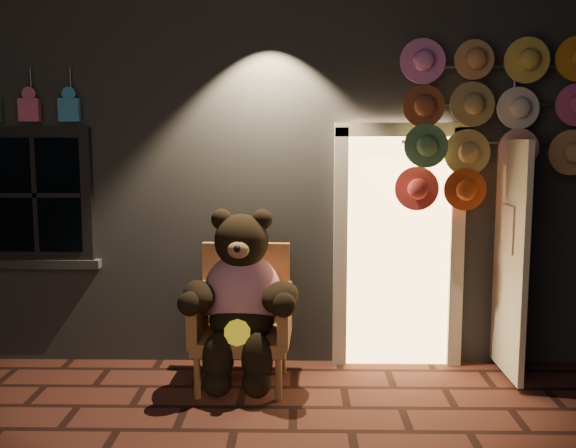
{
  "coord_description": "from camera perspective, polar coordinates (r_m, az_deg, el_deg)",
  "views": [
    {
      "loc": [
        0.46,
        -4.54,
        2.09
      ],
      "look_at": [
        0.37,
        1.0,
        1.35
      ],
      "focal_mm": 42.0,
      "sensor_mm": 36.0,
      "label": 1
    }
  ],
  "objects": [
    {
      "name": "ground",
      "position": [
        5.02,
        -4.59,
        -17.04
      ],
      "size": [
        60.0,
        60.0,
        0.0
      ],
      "primitive_type": "plane",
      "color": "#50261E",
      "rests_on": "ground"
    },
    {
      "name": "shop_building",
      "position": [
        8.54,
        -2.12,
        5.23
      ],
      "size": [
        7.3,
        5.95,
        3.51
      ],
      "color": "slate",
      "rests_on": "ground"
    },
    {
      "name": "wicker_armchair",
      "position": [
        5.73,
        -3.8,
        -7.7
      ],
      "size": [
        0.82,
        0.75,
        1.16
      ],
      "rotation": [
        0.0,
        0.0,
        -0.04
      ],
      "color": "#A86F41",
      "rests_on": "ground"
    },
    {
      "name": "teddy_bear",
      "position": [
        5.54,
        -3.98,
        -6.27
      ],
      "size": [
        1.05,
        0.82,
        1.44
      ],
      "rotation": [
        0.0,
        0.0,
        -0.04
      ],
      "color": "#B11237",
      "rests_on": "ground"
    },
    {
      "name": "hat_rack",
      "position": [
        6.04,
        16.74,
        8.52
      ],
      "size": [
        1.64,
        0.22,
        2.9
      ],
      "color": "#59595E",
      "rests_on": "ground"
    }
  ]
}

